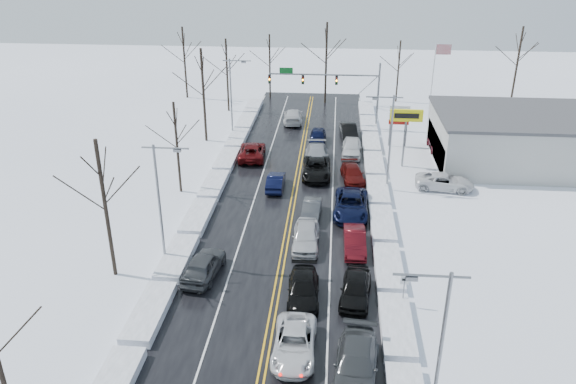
# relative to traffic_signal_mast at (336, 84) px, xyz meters

# --- Properties ---
(ground) EXTENTS (160.00, 160.00, 0.00)m
(ground) POSITION_rel_traffic_signal_mast_xyz_m (-3.45, -27.99, -5.48)
(ground) COLOR white
(ground) RESTS_ON ground
(road_surface) EXTENTS (14.00, 84.00, 0.01)m
(road_surface) POSITION_rel_traffic_signal_mast_xyz_m (-3.45, -25.99, -5.47)
(road_surface) COLOR black
(road_surface) RESTS_ON ground
(snow_bank_left) EXTENTS (1.91, 72.00, 0.62)m
(snow_bank_left) POSITION_rel_traffic_signal_mast_xyz_m (-11.05, -25.99, -5.48)
(snow_bank_left) COLOR white
(snow_bank_left) RESTS_ON ground
(snow_bank_right) EXTENTS (1.91, 72.00, 0.62)m
(snow_bank_right) POSITION_rel_traffic_signal_mast_xyz_m (4.15, -25.99, -5.48)
(snow_bank_right) COLOR white
(snow_bank_right) RESTS_ON ground
(traffic_signal_mast) EXTENTS (13.28, 0.39, 8.00)m
(traffic_signal_mast) POSITION_rel_traffic_signal_mast_xyz_m (0.00, 0.00, 0.00)
(traffic_signal_mast) COLOR slate
(traffic_signal_mast) RESTS_ON ground
(tires_plus_sign) EXTENTS (3.20, 0.34, 6.00)m
(tires_plus_sign) POSITION_rel_traffic_signal_mast_xyz_m (7.05, -12.00, -0.49)
(tires_plus_sign) COLOR slate
(tires_plus_sign) RESTS_ON ground
(used_vehicles_sign) EXTENTS (2.20, 0.22, 4.65)m
(used_vehicles_sign) POSITION_rel_traffic_signal_mast_xyz_m (7.05, -5.99, -2.16)
(used_vehicles_sign) COLOR slate
(used_vehicles_sign) RESTS_ON ground
(speed_limit_sign) EXTENTS (0.55, 0.09, 2.35)m
(speed_limit_sign) POSITION_rel_traffic_signal_mast_xyz_m (4.75, -35.99, -3.84)
(speed_limit_sign) COLOR slate
(speed_limit_sign) RESTS_ON ground
(flagpole) EXTENTS (1.87, 1.20, 10.00)m
(flagpole) POSITION_rel_traffic_signal_mast_xyz_m (11.72, 2.01, 0.45)
(flagpole) COLOR silver
(flagpole) RESTS_ON ground
(dealership_building) EXTENTS (20.40, 12.40, 5.30)m
(dealership_building) POSITION_rel_traffic_signal_mast_xyz_m (20.53, -9.99, -2.82)
(dealership_building) COLOR #ABACA7
(dealership_building) RESTS_ON ground
(streetlight_se) EXTENTS (3.20, 0.25, 9.00)m
(streetlight_se) POSITION_rel_traffic_signal_mast_xyz_m (4.85, -45.99, -0.17)
(streetlight_se) COLOR slate
(streetlight_se) RESTS_ON ground
(streetlight_ne) EXTENTS (3.20, 0.25, 9.00)m
(streetlight_ne) POSITION_rel_traffic_signal_mast_xyz_m (4.85, -17.99, -0.17)
(streetlight_ne) COLOR slate
(streetlight_ne) RESTS_ON ground
(streetlight_sw) EXTENTS (3.20, 0.25, 9.00)m
(streetlight_sw) POSITION_rel_traffic_signal_mast_xyz_m (-11.74, -31.99, -0.17)
(streetlight_sw) COLOR slate
(streetlight_sw) RESTS_ON ground
(streetlight_nw) EXTENTS (3.20, 0.25, 9.00)m
(streetlight_nw) POSITION_rel_traffic_signal_mast_xyz_m (-11.74, -3.99, -0.17)
(streetlight_nw) COLOR slate
(streetlight_nw) RESTS_ON ground
(tree_left_b) EXTENTS (4.00, 4.00, 10.00)m
(tree_left_b) POSITION_rel_traffic_signal_mast_xyz_m (-14.95, -33.99, 1.51)
(tree_left_b) COLOR #2D231C
(tree_left_b) RESTS_ON ground
(tree_left_c) EXTENTS (3.40, 3.40, 8.50)m
(tree_left_c) POSITION_rel_traffic_signal_mast_xyz_m (-13.95, -19.99, 0.46)
(tree_left_c) COLOR #2D231C
(tree_left_c) RESTS_ON ground
(tree_left_d) EXTENTS (4.20, 4.20, 10.50)m
(tree_left_d) POSITION_rel_traffic_signal_mast_xyz_m (-14.65, -5.99, 1.86)
(tree_left_d) COLOR #2D231C
(tree_left_d) RESTS_ON ground
(tree_left_e) EXTENTS (3.80, 3.80, 9.50)m
(tree_left_e) POSITION_rel_traffic_signal_mast_xyz_m (-14.25, 6.01, 1.16)
(tree_left_e) COLOR #2D231C
(tree_left_e) RESTS_ON ground
(tree_far_a) EXTENTS (4.00, 4.00, 10.00)m
(tree_far_a) POSITION_rel_traffic_signal_mast_xyz_m (-21.45, 12.01, 1.51)
(tree_far_a) COLOR #2D231C
(tree_far_a) RESTS_ON ground
(tree_far_b) EXTENTS (3.60, 3.60, 9.00)m
(tree_far_b) POSITION_rel_traffic_signal_mast_xyz_m (-9.45, 13.01, 0.81)
(tree_far_b) COLOR #2D231C
(tree_far_b) RESTS_ON ground
(tree_far_c) EXTENTS (4.40, 4.40, 11.00)m
(tree_far_c) POSITION_rel_traffic_signal_mast_xyz_m (-1.45, 11.01, 2.21)
(tree_far_c) COLOR #2D231C
(tree_far_c) RESTS_ON ground
(tree_far_d) EXTENTS (3.40, 3.40, 8.50)m
(tree_far_d) POSITION_rel_traffic_signal_mast_xyz_m (8.55, 12.51, 0.46)
(tree_far_d) COLOR #2D231C
(tree_far_d) RESTS_ON ground
(tree_far_e) EXTENTS (4.20, 4.20, 10.50)m
(tree_far_e) POSITION_rel_traffic_signal_mast_xyz_m (24.55, 13.01, 1.86)
(tree_far_e) COLOR #2D231C
(tree_far_e) RESTS_ON ground
(queued_car_2) EXTENTS (2.39, 5.16, 1.43)m
(queued_car_2) POSITION_rel_traffic_signal_mast_xyz_m (-1.81, -41.04, -5.48)
(queued_car_2) COLOR silver
(queued_car_2) RESTS_ON ground
(queued_car_3) EXTENTS (2.25, 5.11, 1.46)m
(queued_car_3) POSITION_rel_traffic_signal_mast_xyz_m (-1.63, -35.76, -5.48)
(queued_car_3) COLOR black
(queued_car_3) RESTS_ON ground
(queued_car_4) EXTENTS (2.05, 5.02, 1.70)m
(queued_car_4) POSITION_rel_traffic_signal_mast_xyz_m (-1.86, -28.97, -5.48)
(queued_car_4) COLOR silver
(queued_car_4) RESTS_ON ground
(queued_car_5) EXTENTS (1.69, 4.30, 1.39)m
(queued_car_5) POSITION_rel_traffic_signal_mast_xyz_m (-1.65, -24.18, -5.48)
(queued_car_5) COLOR #3B3D40
(queued_car_5) RESTS_ON ground
(queued_car_6) EXTENTS (2.83, 5.92, 1.63)m
(queued_car_6) POSITION_rel_traffic_signal_mast_xyz_m (-1.60, -15.33, -5.48)
(queued_car_6) COLOR black
(queued_car_6) RESTS_ON ground
(queued_car_7) EXTENTS (2.65, 5.99, 1.71)m
(queued_car_7) POSITION_rel_traffic_signal_mast_xyz_m (-1.71, -11.96, -5.48)
(queued_car_7) COLOR #9D9FA4
(queued_car_7) RESTS_ON ground
(queued_car_8) EXTENTS (1.86, 4.47, 1.51)m
(queued_car_8) POSITION_rel_traffic_signal_mast_xyz_m (-1.85, -5.64, -5.48)
(queued_car_8) COLOR black
(queued_car_8) RESTS_ON ground
(queued_car_11) EXTENTS (2.87, 5.94, 1.67)m
(queued_car_11) POSITION_rel_traffic_signal_mast_xyz_m (1.62, -42.59, -5.48)
(queued_car_11) COLOR #393C3E
(queued_car_11) RESTS_ON ground
(queued_car_12) EXTENTS (2.39, 4.89, 1.61)m
(queued_car_12) POSITION_rel_traffic_signal_mast_xyz_m (1.75, -35.48, -5.48)
(queued_car_12) COLOR black
(queued_car_12) RESTS_ON ground
(queued_car_13) EXTENTS (1.72, 4.64, 1.52)m
(queued_car_13) POSITION_rel_traffic_signal_mast_xyz_m (1.82, -29.24, -5.48)
(queued_car_13) COLOR #4C0A10
(queued_car_13) RESTS_ON ground
(queued_car_14) EXTENTS (3.10, 6.29, 1.72)m
(queued_car_14) POSITION_rel_traffic_signal_mast_xyz_m (1.65, -23.23, -5.48)
(queued_car_14) COLOR black
(queued_car_14) RESTS_ON ground
(queued_car_15) EXTENTS (2.59, 5.05, 1.40)m
(queued_car_15) POSITION_rel_traffic_signal_mast_xyz_m (1.91, -16.12, -5.48)
(queued_car_15) COLOR #490B09
(queued_car_15) RESTS_ON ground
(queued_car_16) EXTENTS (2.22, 5.12, 1.72)m
(queued_car_16) POSITION_rel_traffic_signal_mast_xyz_m (1.91, -9.27, -5.48)
(queued_car_16) COLOR silver
(queued_car_16) RESTS_ON ground
(queued_car_17) EXTENTS (2.25, 5.20, 1.67)m
(queued_car_17) POSITION_rel_traffic_signal_mast_xyz_m (1.66, -3.78, -5.48)
(queued_car_17) COLOR black
(queued_car_17) RESTS_ON ground
(oncoming_car_0) EXTENTS (1.53, 4.35, 1.43)m
(oncoming_car_0) POSITION_rel_traffic_signal_mast_xyz_m (-5.27, -18.59, -5.48)
(oncoming_car_0) COLOR black
(oncoming_car_0) RESTS_ON ground
(oncoming_car_1) EXTENTS (3.06, 5.91, 1.59)m
(oncoming_car_1) POSITION_rel_traffic_signal_mast_xyz_m (-8.58, -11.07, -5.48)
(oncoming_car_1) COLOR #540B0D
(oncoming_car_1) RESTS_ON ground
(oncoming_car_2) EXTENTS (2.64, 5.83, 1.66)m
(oncoming_car_2) POSITION_rel_traffic_signal_mast_xyz_m (-5.23, 1.66, -5.48)
(oncoming_car_2) COLOR silver
(oncoming_car_2) RESTS_ON ground
(oncoming_car_3) EXTENTS (2.60, 5.23, 1.71)m
(oncoming_car_3) POSITION_rel_traffic_signal_mast_xyz_m (-8.69, -33.67, -5.48)
(oncoming_car_3) COLOR #3E4043
(oncoming_car_3) RESTS_ON ground
(parked_car_0) EXTENTS (5.63, 3.10, 1.49)m
(parked_car_0) POSITION_rel_traffic_signal_mast_xyz_m (10.39, -17.38, -5.48)
(parked_car_0) COLOR white
(parked_car_0) RESTS_ON ground
(parked_car_1) EXTENTS (2.02, 4.64, 1.33)m
(parked_car_1) POSITION_rel_traffic_signal_mast_xyz_m (13.55, -10.52, -5.48)
(parked_car_1) COLOR #3E4143
(parked_car_1) RESTS_ON ground
(parked_car_2) EXTENTS (1.99, 4.75, 1.61)m
(parked_car_2) POSITION_rel_traffic_signal_mast_xyz_m (11.40, -7.00, -5.48)
(parked_car_2) COLOR #470910
(parked_car_2) RESTS_ON ground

